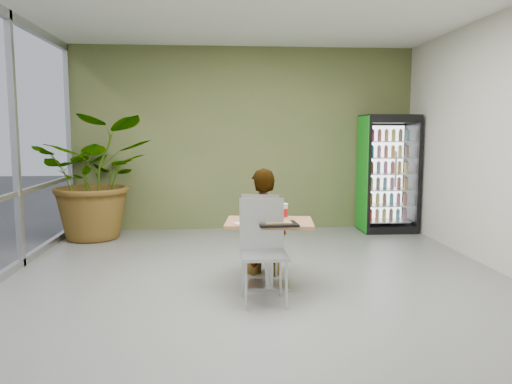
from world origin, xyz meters
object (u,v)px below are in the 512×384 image
(chair_far, at_px, (261,227))
(chair_near, at_px, (263,241))
(beverage_fridge, at_px, (388,174))
(soda_cup, at_px, (283,212))
(potted_plant, at_px, (97,177))
(dining_table, at_px, (269,240))
(seated_woman, at_px, (263,233))
(cafeteria_tray, at_px, (278,224))

(chair_far, relative_size, chair_near, 0.95)
(beverage_fridge, bearing_deg, soda_cup, -126.20)
(potted_plant, bearing_deg, dining_table, -48.23)
(potted_plant, bearing_deg, seated_woman, -42.26)
(cafeteria_tray, relative_size, beverage_fridge, 0.20)
(dining_table, height_order, chair_near, chair_near)
(chair_near, distance_m, beverage_fridge, 4.28)
(soda_cup, xyz_separation_m, potted_plant, (-2.68, 2.74, 0.16))
(beverage_fridge, bearing_deg, potted_plant, -176.70)
(chair_near, relative_size, seated_woman, 0.66)
(seated_woman, bearing_deg, soda_cup, 123.85)
(dining_table, distance_m, chair_far, 0.50)
(seated_woman, bearing_deg, beverage_fridge, -121.32)
(dining_table, relative_size, seated_woman, 0.64)
(chair_far, height_order, chair_near, chair_near)
(cafeteria_tray, bearing_deg, beverage_fridge, 54.79)
(soda_cup, relative_size, cafeteria_tray, 0.44)
(dining_table, height_order, soda_cup, soda_cup)
(dining_table, distance_m, seated_woman, 0.55)
(beverage_fridge, xyz_separation_m, potted_plant, (-4.90, -0.23, -0.01))
(cafeteria_tray, bearing_deg, chair_near, -138.12)
(soda_cup, distance_m, potted_plant, 3.83)
(seated_woman, relative_size, potted_plant, 0.80)
(chair_near, distance_m, potted_plant, 4.04)
(dining_table, xyz_separation_m, seated_woman, (-0.02, 0.55, -0.04))
(seated_woman, bearing_deg, dining_table, 104.75)
(dining_table, xyz_separation_m, potted_plant, (-2.51, 2.81, 0.46))
(chair_near, xyz_separation_m, beverage_fridge, (2.50, 3.45, 0.40))
(chair_near, height_order, potted_plant, potted_plant)
(dining_table, distance_m, chair_near, 0.44)
(chair_near, distance_m, seated_woman, 0.97)
(seated_woman, xyz_separation_m, beverage_fridge, (2.41, 2.49, 0.51))
(chair_far, bearing_deg, seated_woman, -101.12)
(chair_far, bearing_deg, chair_near, 98.44)
(dining_table, relative_size, chair_far, 1.02)
(chair_far, height_order, beverage_fridge, beverage_fridge)
(seated_woman, relative_size, soda_cup, 8.81)
(seated_woman, xyz_separation_m, potted_plant, (-2.49, 2.26, 0.50))
(chair_near, bearing_deg, soda_cup, 59.37)
(potted_plant, bearing_deg, soda_cup, -45.69)
(chair_near, bearing_deg, potted_plant, 125.67)
(beverage_fridge, bearing_deg, chair_far, -133.08)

